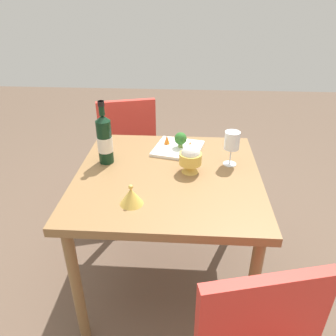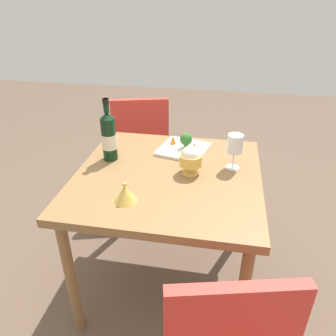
{
  "view_description": "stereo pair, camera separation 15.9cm",
  "coord_description": "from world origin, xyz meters",
  "px_view_note": "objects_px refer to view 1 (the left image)",
  "views": [
    {
      "loc": [
        0.09,
        -1.39,
        1.54
      ],
      "look_at": [
        0.0,
        0.0,
        0.76
      ],
      "focal_mm": 35.3,
      "sensor_mm": 36.0,
      "label": 1
    },
    {
      "loc": [
        0.25,
        -1.37,
        1.54
      ],
      "look_at": [
        0.0,
        0.0,
        0.76
      ],
      "focal_mm": 35.3,
      "sensor_mm": 36.0,
      "label": 2
    }
  ],
  "objects_px": {
    "wine_bottle": "(105,139)",
    "rice_bowl_lid": "(131,196)",
    "carrot_garnish_right": "(190,146)",
    "rice_bowl": "(190,158)",
    "chair_by_wall": "(127,139)",
    "broccoli_floret": "(181,139)",
    "wine_glass": "(232,141)",
    "carrot_garnish_left": "(167,140)",
    "serving_plate": "(178,148)"
  },
  "relations": [
    {
      "from": "broccoli_floret",
      "to": "carrot_garnish_right",
      "type": "distance_m",
      "value": 0.07
    },
    {
      "from": "wine_bottle",
      "to": "rice_bowl_lid",
      "type": "xyz_separation_m",
      "value": [
        0.19,
        -0.36,
        -0.09
      ]
    },
    {
      "from": "wine_bottle",
      "to": "serving_plate",
      "type": "relative_size",
      "value": 1.08
    },
    {
      "from": "carrot_garnish_left",
      "to": "rice_bowl",
      "type": "bearing_deg",
      "value": -64.69
    },
    {
      "from": "rice_bowl",
      "to": "carrot_garnish_right",
      "type": "height_order",
      "value": "rice_bowl"
    },
    {
      "from": "rice_bowl",
      "to": "broccoli_floret",
      "type": "height_order",
      "value": "rice_bowl"
    },
    {
      "from": "wine_glass",
      "to": "carrot_garnish_right",
      "type": "relative_size",
      "value": 2.96
    },
    {
      "from": "rice_bowl_lid",
      "to": "carrot_garnish_left",
      "type": "height_order",
      "value": "rice_bowl_lid"
    },
    {
      "from": "wine_bottle",
      "to": "rice_bowl",
      "type": "bearing_deg",
      "value": -9.87
    },
    {
      "from": "rice_bowl",
      "to": "carrot_garnish_left",
      "type": "bearing_deg",
      "value": 115.31
    },
    {
      "from": "rice_bowl_lid",
      "to": "carrot_garnish_left",
      "type": "bearing_deg",
      "value": 78.9
    },
    {
      "from": "rice_bowl_lid",
      "to": "rice_bowl",
      "type": "bearing_deg",
      "value": 49.66
    },
    {
      "from": "chair_by_wall",
      "to": "wine_glass",
      "type": "relative_size",
      "value": 4.75
    },
    {
      "from": "chair_by_wall",
      "to": "carrot_garnish_right",
      "type": "distance_m",
      "value": 0.79
    },
    {
      "from": "wine_bottle",
      "to": "rice_bowl",
      "type": "distance_m",
      "value": 0.44
    },
    {
      "from": "carrot_garnish_right",
      "to": "rice_bowl",
      "type": "bearing_deg",
      "value": -89.35
    },
    {
      "from": "wine_bottle",
      "to": "serving_plate",
      "type": "distance_m",
      "value": 0.42
    },
    {
      "from": "chair_by_wall",
      "to": "serving_plate",
      "type": "xyz_separation_m",
      "value": [
        0.39,
        -0.55,
        0.21
      ]
    },
    {
      "from": "wine_bottle",
      "to": "serving_plate",
      "type": "xyz_separation_m",
      "value": [
        0.36,
        0.16,
        -0.12
      ]
    },
    {
      "from": "carrot_garnish_left",
      "to": "carrot_garnish_right",
      "type": "distance_m",
      "value": 0.16
    },
    {
      "from": "broccoli_floret",
      "to": "carrot_garnish_left",
      "type": "xyz_separation_m",
      "value": [
        -0.08,
        0.04,
        -0.02
      ]
    },
    {
      "from": "wine_glass",
      "to": "serving_plate",
      "type": "relative_size",
      "value": 0.6
    },
    {
      "from": "wine_glass",
      "to": "carrot_garnish_left",
      "type": "bearing_deg",
      "value": 150.2
    },
    {
      "from": "serving_plate",
      "to": "carrot_garnish_left",
      "type": "distance_m",
      "value": 0.08
    },
    {
      "from": "rice_bowl_lid",
      "to": "serving_plate",
      "type": "xyz_separation_m",
      "value": [
        0.18,
        0.53,
        -0.03
      ]
    },
    {
      "from": "rice_bowl_lid",
      "to": "carrot_garnish_right",
      "type": "height_order",
      "value": "rice_bowl_lid"
    },
    {
      "from": "chair_by_wall",
      "to": "broccoli_floret",
      "type": "xyz_separation_m",
      "value": [
        0.41,
        -0.55,
        0.26
      ]
    },
    {
      "from": "carrot_garnish_left",
      "to": "carrot_garnish_right",
      "type": "xyz_separation_m",
      "value": [
        0.13,
        -0.08,
        0.0
      ]
    },
    {
      "from": "chair_by_wall",
      "to": "broccoli_floret",
      "type": "height_order",
      "value": "chair_by_wall"
    },
    {
      "from": "carrot_garnish_left",
      "to": "chair_by_wall",
      "type": "bearing_deg",
      "value": 122.6
    },
    {
      "from": "rice_bowl_lid",
      "to": "carrot_garnish_left",
      "type": "distance_m",
      "value": 0.58
    },
    {
      "from": "serving_plate",
      "to": "broccoli_floret",
      "type": "height_order",
      "value": "broccoli_floret"
    },
    {
      "from": "broccoli_floret",
      "to": "wine_bottle",
      "type": "bearing_deg",
      "value": -156.15
    },
    {
      "from": "wine_glass",
      "to": "wine_bottle",
      "type": "bearing_deg",
      "value": -178.84
    },
    {
      "from": "chair_by_wall",
      "to": "rice_bowl",
      "type": "relative_size",
      "value": 6.0
    },
    {
      "from": "rice_bowl",
      "to": "rice_bowl_lid",
      "type": "height_order",
      "value": "rice_bowl"
    },
    {
      "from": "serving_plate",
      "to": "carrot_garnish_right",
      "type": "relative_size",
      "value": 4.97
    },
    {
      "from": "rice_bowl",
      "to": "wine_bottle",
      "type": "bearing_deg",
      "value": 170.13
    },
    {
      "from": "chair_by_wall",
      "to": "wine_glass",
      "type": "height_order",
      "value": "wine_glass"
    },
    {
      "from": "chair_by_wall",
      "to": "wine_bottle",
      "type": "xyz_separation_m",
      "value": [
        0.03,
        -0.72,
        0.33
      ]
    },
    {
      "from": "rice_bowl",
      "to": "serving_plate",
      "type": "xyz_separation_m",
      "value": [
        -0.07,
        0.24,
        -0.07
      ]
    },
    {
      "from": "carrot_garnish_left",
      "to": "broccoli_floret",
      "type": "bearing_deg",
      "value": -26.17
    },
    {
      "from": "wine_bottle",
      "to": "rice_bowl",
      "type": "height_order",
      "value": "wine_bottle"
    },
    {
      "from": "wine_glass",
      "to": "serving_plate",
      "type": "bearing_deg",
      "value": 150.64
    },
    {
      "from": "rice_bowl",
      "to": "broccoli_floret",
      "type": "relative_size",
      "value": 1.65
    },
    {
      "from": "chair_by_wall",
      "to": "rice_bowl_lid",
      "type": "height_order",
      "value": "chair_by_wall"
    },
    {
      "from": "rice_bowl",
      "to": "carrot_garnish_left",
      "type": "xyz_separation_m",
      "value": [
        -0.13,
        0.28,
        -0.03
      ]
    },
    {
      "from": "rice_bowl_lid",
      "to": "carrot_garnish_right",
      "type": "relative_size",
      "value": 1.66
    },
    {
      "from": "wine_bottle",
      "to": "carrot_garnish_left",
      "type": "relative_size",
      "value": 6.31
    },
    {
      "from": "broccoli_floret",
      "to": "chair_by_wall",
      "type": "bearing_deg",
      "value": 126.35
    }
  ]
}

